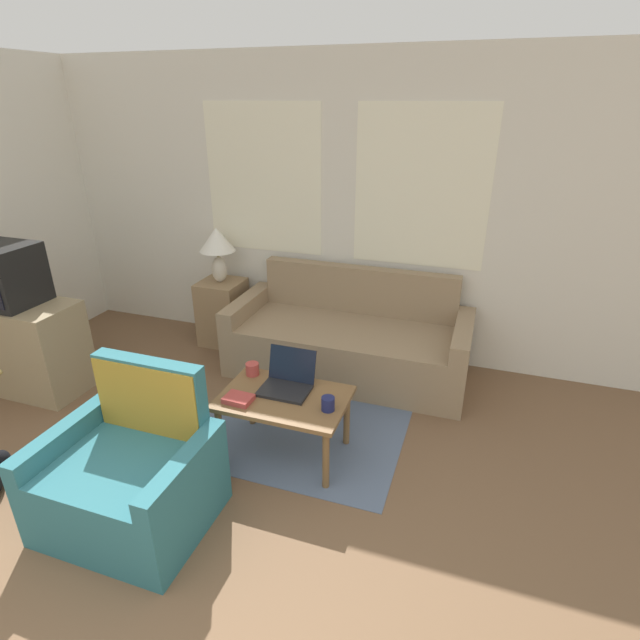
% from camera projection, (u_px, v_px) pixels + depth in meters
% --- Properties ---
extents(wall_back, '(6.65, 0.06, 2.60)m').
position_uv_depth(wall_back, '(348.00, 212.00, 4.37)').
color(wall_back, silver).
rests_on(wall_back, ground_plane).
extents(rug, '(1.49, 1.86, 0.01)m').
position_uv_depth(rug, '(315.00, 406.00, 3.93)').
color(rug, slate).
rests_on(rug, ground_plane).
extents(couch, '(2.03, 0.85, 0.86)m').
position_uv_depth(couch, '(349.00, 342.00, 4.36)').
color(couch, '#937A5B').
rests_on(couch, ground_plane).
extents(armchair, '(0.88, 0.71, 0.89)m').
position_uv_depth(armchair, '(134.00, 476.00, 2.81)').
color(armchair, '#2D6B75').
rests_on(armchair, ground_plane).
extents(tv_dresser, '(0.99, 0.50, 0.75)m').
position_uv_depth(tv_dresser, '(23.00, 346.00, 4.06)').
color(tv_dresser, '#998460').
rests_on(tv_dresser, ground_plane).
extents(television, '(0.49, 0.43, 0.46)m').
position_uv_depth(television, '(3.00, 275.00, 3.81)').
color(television, black).
rests_on(television, tv_dresser).
extents(side_table, '(0.39, 0.39, 0.63)m').
position_uv_depth(side_table, '(223.00, 312.00, 4.85)').
color(side_table, '#937551').
rests_on(side_table, ground_plane).
extents(table_lamp, '(0.33, 0.33, 0.52)m').
position_uv_depth(table_lamp, '(217.00, 245.00, 4.58)').
color(table_lamp, beige).
rests_on(table_lamp, side_table).
extents(coffee_table, '(0.83, 0.56, 0.45)m').
position_uv_depth(coffee_table, '(284.00, 404.00, 3.26)').
color(coffee_table, brown).
rests_on(coffee_table, ground_plane).
extents(laptop, '(0.33, 0.30, 0.25)m').
position_uv_depth(laptop, '(287.00, 381.00, 3.31)').
color(laptop, black).
rests_on(laptop, coffee_table).
extents(cup_navy, '(0.08, 0.08, 0.09)m').
position_uv_depth(cup_navy, '(328.00, 404.00, 3.08)').
color(cup_navy, '#191E4C').
rests_on(cup_navy, coffee_table).
extents(cup_yellow, '(0.09, 0.09, 0.09)m').
position_uv_depth(cup_yellow, '(252.00, 369.00, 3.48)').
color(cup_yellow, '#B23D38').
rests_on(cup_yellow, coffee_table).
extents(book_red, '(0.18, 0.14, 0.04)m').
position_uv_depth(book_red, '(238.00, 399.00, 3.18)').
color(book_red, '#B23D38').
rests_on(book_red, coffee_table).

